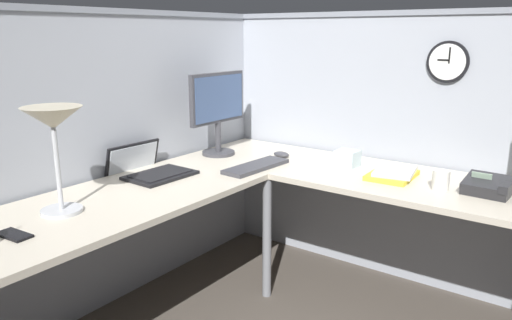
{
  "coord_description": "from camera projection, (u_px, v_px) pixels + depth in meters",
  "views": [
    {
      "loc": [
        -1.96,
        -1.31,
        1.46
      ],
      "look_at": [
        0.13,
        0.21,
        0.8
      ],
      "focal_mm": 35.05,
      "sensor_mm": 36.0,
      "label": 1
    }
  ],
  "objects": [
    {
      "name": "computer_mouse",
      "position": [
        281.0,
        154.0,
        3.01
      ],
      "size": [
        0.06,
        0.1,
        0.03
      ],
      "primitive_type": "ellipsoid",
      "color": "#38383D",
      "rests_on": "desk"
    },
    {
      "name": "cubicle_wall_back",
      "position": [
        102.0,
        162.0,
        2.66
      ],
      "size": [
        2.57,
        0.12,
        1.58
      ],
      "color": "#999EA8",
      "rests_on": "ground"
    },
    {
      "name": "ground_plane",
      "position": [
        274.0,
        316.0,
        2.64
      ],
      "size": [
        6.8,
        6.8,
        0.0
      ],
      "primitive_type": "plane",
      "color": "#4C443D"
    },
    {
      "name": "office_phone",
      "position": [
        489.0,
        187.0,
        2.31
      ],
      "size": [
        0.2,
        0.21,
        0.11
      ],
      "color": "#232326",
      "rests_on": "desk"
    },
    {
      "name": "tissue_box",
      "position": [
        347.0,
        158.0,
        2.8
      ],
      "size": [
        0.12,
        0.12,
        0.09
      ],
      "primitive_type": "cube",
      "color": "silver",
      "rests_on": "desk"
    },
    {
      "name": "cubicle_wall_right",
      "position": [
        394.0,
        148.0,
        2.98
      ],
      "size": [
        0.12,
        2.37,
        1.58
      ],
      "color": "#999EA8",
      "rests_on": "ground"
    },
    {
      "name": "desk_lamp_dome",
      "position": [
        53.0,
        127.0,
        2.0
      ],
      "size": [
        0.24,
        0.24,
        0.44
      ],
      "color": "#B7BABF",
      "rests_on": "desk"
    },
    {
      "name": "coffee_mug",
      "position": [
        441.0,
        180.0,
        2.38
      ],
      "size": [
        0.08,
        0.08,
        0.1
      ],
      "primitive_type": "cylinder",
      "color": "silver",
      "rests_on": "desk"
    },
    {
      "name": "book_stack",
      "position": [
        393.0,
        173.0,
        2.59
      ],
      "size": [
        0.3,
        0.24,
        0.04
      ],
      "color": "yellow",
      "rests_on": "desk"
    },
    {
      "name": "laptop",
      "position": [
        148.0,
        169.0,
        2.65
      ],
      "size": [
        0.35,
        0.39,
        0.22
      ],
      "color": "black",
      "rests_on": "desk"
    },
    {
      "name": "desk",
      "position": [
        266.0,
        214.0,
        2.35
      ],
      "size": [
        2.35,
        2.15,
        0.73
      ],
      "color": "beige",
      "rests_on": "ground"
    },
    {
      "name": "keyboard",
      "position": [
        256.0,
        166.0,
        2.76
      ],
      "size": [
        0.44,
        0.16,
        0.02
      ],
      "primitive_type": "cube",
      "rotation": [
        0.0,
        0.0,
        -0.06
      ],
      "color": "#38383D",
      "rests_on": "desk"
    },
    {
      "name": "monitor",
      "position": [
        218.0,
        107.0,
        3.01
      ],
      "size": [
        0.46,
        0.2,
        0.5
      ],
      "color": "#38383D",
      "rests_on": "desk"
    },
    {
      "name": "wall_clock",
      "position": [
        448.0,
        62.0,
        2.65
      ],
      "size": [
        0.04,
        0.22,
        0.22
      ],
      "color": "black"
    },
    {
      "name": "cell_phone",
      "position": [
        14.0,
        235.0,
        1.84
      ],
      "size": [
        0.08,
        0.15,
        0.01
      ],
      "primitive_type": "cube",
      "rotation": [
        0.0,
        0.0,
        0.08
      ],
      "color": "black",
      "rests_on": "desk"
    }
  ]
}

